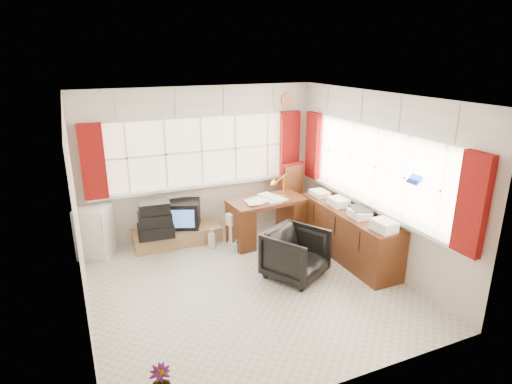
# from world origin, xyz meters

# --- Properties ---
(ground) EXTENTS (4.00, 4.00, 0.00)m
(ground) POSITION_xyz_m (0.00, 0.00, 0.00)
(ground) COLOR beige
(ground) RESTS_ON ground
(room_walls) EXTENTS (4.00, 4.00, 4.00)m
(room_walls) POSITION_xyz_m (0.00, 0.00, 1.50)
(room_walls) COLOR beige
(room_walls) RESTS_ON ground
(window_back) EXTENTS (3.70, 0.12, 3.60)m
(window_back) POSITION_xyz_m (0.00, 1.94, 0.95)
(window_back) COLOR #FFE6C9
(window_back) RESTS_ON room_walls
(window_right) EXTENTS (0.12, 3.70, 3.60)m
(window_right) POSITION_xyz_m (1.94, 0.00, 0.95)
(window_right) COLOR #FFE6C9
(window_right) RESTS_ON room_walls
(curtains) EXTENTS (3.83, 3.83, 1.15)m
(curtains) POSITION_xyz_m (0.92, 0.93, 1.46)
(curtains) COLOR maroon
(curtains) RESTS_ON room_walls
(overhead_cabinets) EXTENTS (3.98, 3.98, 0.48)m
(overhead_cabinets) POSITION_xyz_m (0.98, 0.98, 2.25)
(overhead_cabinets) COLOR silver
(overhead_cabinets) RESTS_ON room_walls
(desk) EXTENTS (1.30, 0.71, 0.76)m
(desk) POSITION_xyz_m (0.85, 1.23, 0.40)
(desk) COLOR #582C14
(desk) RESTS_ON ground
(desk_lamp) EXTENTS (0.14, 0.12, 0.39)m
(desk_lamp) POSITION_xyz_m (1.17, 1.27, 0.99)
(desk_lamp) COLOR orange
(desk_lamp) RESTS_ON desk
(task_chair) EXTENTS (0.58, 0.61, 1.16)m
(task_chair) POSITION_xyz_m (1.56, 1.54, 0.62)
(task_chair) COLOR black
(task_chair) RESTS_ON ground
(office_chair) EXTENTS (1.02, 1.03, 0.69)m
(office_chair) POSITION_xyz_m (0.70, -0.03, 0.35)
(office_chair) COLOR black
(office_chair) RESTS_ON ground
(radiator) EXTENTS (0.41, 0.28, 0.58)m
(radiator) POSITION_xyz_m (0.38, 1.29, 0.23)
(radiator) COLOR white
(radiator) RESTS_ON ground
(credenza) EXTENTS (0.50, 2.00, 0.85)m
(credenza) POSITION_xyz_m (1.73, 0.20, 0.39)
(credenza) COLOR #582C14
(credenza) RESTS_ON ground
(file_tray) EXTENTS (0.37, 0.42, 0.12)m
(file_tray) POSITION_xyz_m (1.76, -0.03, 0.81)
(file_tray) COLOR black
(file_tray) RESTS_ON credenza
(tv_bench) EXTENTS (1.40, 0.50, 0.25)m
(tv_bench) POSITION_xyz_m (-0.55, 1.72, 0.12)
(tv_bench) COLOR #A48252
(tv_bench) RESTS_ON ground
(crt_tv) EXTENTS (0.61, 0.59, 0.44)m
(crt_tv) POSITION_xyz_m (-0.40, 1.78, 0.47)
(crt_tv) COLOR black
(crt_tv) RESTS_ON tv_bench
(hifi_stack) EXTENTS (0.58, 0.39, 0.58)m
(hifi_stack) POSITION_xyz_m (-0.92, 1.56, 0.52)
(hifi_stack) COLOR black
(hifi_stack) RESTS_ON tv_bench
(mini_fridge) EXTENTS (0.61, 0.62, 0.79)m
(mini_fridge) POSITION_xyz_m (-1.80, 1.80, 0.39)
(mini_fridge) COLOR white
(mini_fridge) RESTS_ON ground
(spray_bottle_a) EXTENTS (0.18, 0.18, 0.33)m
(spray_bottle_a) POSITION_xyz_m (-0.09, 1.33, 0.17)
(spray_bottle_a) COLOR silver
(spray_bottle_a) RESTS_ON ground
(spray_bottle_b) EXTENTS (0.10, 0.10, 0.19)m
(spray_bottle_b) POSITION_xyz_m (0.22, 1.05, 0.10)
(spray_bottle_b) COLOR #94DDD1
(spray_bottle_b) RESTS_ON ground
(flower_vase) EXTENTS (0.23, 0.23, 0.35)m
(flower_vase) POSITION_xyz_m (-1.49, -1.51, 0.17)
(flower_vase) COLOR black
(flower_vase) RESTS_ON ground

